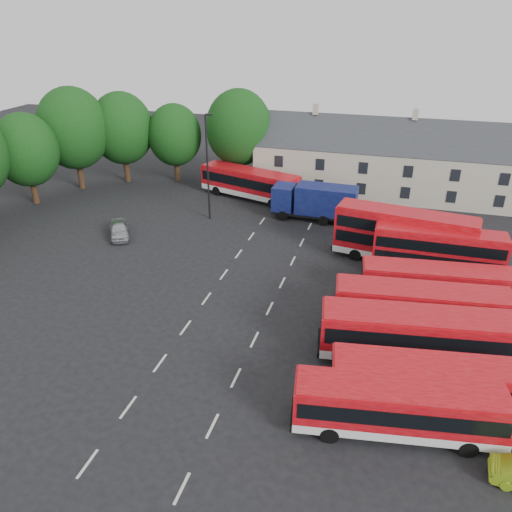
# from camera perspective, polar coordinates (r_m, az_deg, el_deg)

# --- Properties ---
(ground) EXTENTS (140.00, 140.00, 0.00)m
(ground) POSITION_cam_1_polar(r_m,az_deg,el_deg) (36.84, -6.82, -6.42)
(ground) COLOR black
(ground) RESTS_ON ground
(lane_markings) EXTENTS (5.15, 33.80, 0.01)m
(lane_markings) POSITION_cam_1_polar(r_m,az_deg,el_deg) (37.64, -2.13, -5.44)
(lane_markings) COLOR beige
(lane_markings) RESTS_ON ground
(treeline) EXTENTS (29.92, 32.59, 12.01)m
(treeline) POSITION_cam_1_polar(r_m,az_deg,el_deg) (59.66, -18.92, 12.37)
(treeline) COLOR black
(treeline) RESTS_ON ground
(terrace_houses) EXTENTS (35.70, 7.13, 10.06)m
(terrace_houses) POSITION_cam_1_polar(r_m,az_deg,el_deg) (60.43, 17.03, 10.02)
(terrace_houses) COLOR beige
(terrace_houses) RESTS_ON ground
(bus_row_a) EXTENTS (10.85, 3.97, 3.00)m
(bus_row_a) POSITION_cam_1_polar(r_m,az_deg,el_deg) (27.43, 15.97, -16.17)
(bus_row_a) COLOR silver
(bus_row_a) RESTS_ON ground
(bus_row_b) EXTENTS (10.83, 3.91, 2.99)m
(bus_row_b) POSITION_cam_1_polar(r_m,az_deg,el_deg) (29.46, 19.21, -13.28)
(bus_row_b) COLOR silver
(bus_row_b) RESTS_ON ground
(bus_row_c) EXTENTS (12.46, 4.46, 3.45)m
(bus_row_c) POSITION_cam_1_polar(r_m,az_deg,el_deg) (32.49, 18.35, -8.38)
(bus_row_c) COLOR silver
(bus_row_c) RESTS_ON ground
(bus_row_d) EXTENTS (11.78, 3.96, 3.27)m
(bus_row_d) POSITION_cam_1_polar(r_m,az_deg,el_deg) (35.50, 18.39, -5.40)
(bus_row_d) COLOR silver
(bus_row_d) RESTS_ON ground
(bus_row_e) EXTENTS (11.13, 3.70, 3.09)m
(bus_row_e) POSITION_cam_1_polar(r_m,az_deg,el_deg) (38.92, 20.02, -2.89)
(bus_row_e) COLOR silver
(bus_row_e) RESTS_ON ground
(bus_dd_south) EXTENTS (10.14, 2.38, 4.16)m
(bus_dd_south) POSITION_cam_1_polar(r_m,az_deg,el_deg) (42.78, 20.05, 0.60)
(bus_dd_south) COLOR silver
(bus_dd_south) RESTS_ON ground
(bus_dd_north) EXTENTS (11.83, 4.36, 4.74)m
(bus_dd_north) POSITION_cam_1_polar(r_m,az_deg,el_deg) (44.09, 16.58, 2.40)
(bus_dd_north) COLOR silver
(bus_dd_north) RESTS_ON ground
(bus_north) EXTENTS (12.28, 6.16, 3.40)m
(bus_north) POSITION_cam_1_polar(r_m,az_deg,el_deg) (57.62, -0.72, 8.51)
(bus_north) COLOR silver
(bus_north) RESTS_ON ground
(box_truck) EXTENTS (8.61, 2.91, 3.74)m
(box_truck) POSITION_cam_1_polar(r_m,az_deg,el_deg) (51.84, 6.84, 6.28)
(box_truck) COLOR black
(box_truck) RESTS_ON ground
(silver_car) EXTENTS (3.80, 4.64, 1.49)m
(silver_car) POSITION_cam_1_polar(r_m,az_deg,el_deg) (49.84, -15.37, 2.94)
(silver_car) COLOR #AFB1B7
(silver_car) RESTS_ON ground
(lamppost) EXTENTS (0.75, 0.43, 10.81)m
(lamppost) POSITION_cam_1_polar(r_m,az_deg,el_deg) (50.91, -5.54, 10.32)
(lamppost) COLOR black
(lamppost) RESTS_ON ground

